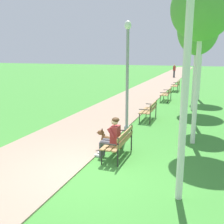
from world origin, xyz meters
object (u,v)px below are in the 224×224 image
(park_bench_far, at_px, (167,93))
(pedestrian_distant, at_px, (174,71))
(park_bench_near, at_px, (119,141))
(dog_brown, at_px, (108,141))
(birch_tree_second, at_px, (202,9))
(birch_tree_third, at_px, (202,10))
(lamp_post_near, at_px, (127,78))
(birch_tree_fourth, at_px, (198,29))
(park_bench_mid, at_px, (149,109))
(park_bench_furthest, at_px, (176,85))
(person_seated_on_near_bench, at_px, (112,136))
(birch_tree_fifth, at_px, (204,17))

(park_bench_far, distance_m, pedestrian_distant, 17.11)
(park_bench_near, bearing_deg, dog_brown, 136.47)
(birch_tree_second, distance_m, birch_tree_third, 2.62)
(lamp_post_near, relative_size, birch_tree_second, 0.77)
(lamp_post_near, distance_m, pedestrian_distant, 24.78)
(birch_tree_fourth, bearing_deg, dog_brown, -107.30)
(lamp_post_near, height_order, pedestrian_distant, lamp_post_near)
(park_bench_mid, bearing_deg, pedestrian_distant, 93.95)
(park_bench_furthest, xyz_separation_m, lamp_post_near, (-0.48, -12.44, 1.66))
(dog_brown, bearing_deg, lamp_post_near, 87.46)
(dog_brown, relative_size, pedestrian_distant, 0.49)
(dog_brown, bearing_deg, birch_tree_third, 59.09)
(park_bench_mid, bearing_deg, birch_tree_second, -51.85)
(dog_brown, height_order, pedestrian_distant, pedestrian_distant)
(dog_brown, bearing_deg, birch_tree_fourth, 72.70)
(person_seated_on_near_bench, xyz_separation_m, birch_tree_second, (2.21, 2.17, 3.74))
(park_bench_far, bearing_deg, pedestrian_distant, 95.27)
(person_seated_on_near_bench, relative_size, pedestrian_distant, 0.76)
(park_bench_near, relative_size, birch_tree_fourth, 0.27)
(person_seated_on_near_bench, distance_m, birch_tree_fourth, 8.86)
(birch_tree_second, height_order, birch_tree_fourth, birch_tree_fourth)
(lamp_post_near, bearing_deg, park_bench_furthest, 87.81)
(birch_tree_second, bearing_deg, birch_tree_third, 92.01)
(park_bench_mid, relative_size, lamp_post_near, 0.36)
(lamp_post_near, bearing_deg, birch_tree_third, 43.71)
(park_bench_far, xyz_separation_m, birch_tree_fifth, (1.90, 1.30, 4.76))
(park_bench_furthest, bearing_deg, person_seated_on_near_bench, -90.79)
(person_seated_on_near_bench, distance_m, birch_tree_fifth, 12.52)
(park_bench_far, relative_size, park_bench_furthest, 1.00)
(park_bench_near, relative_size, lamp_post_near, 0.36)
(birch_tree_second, height_order, pedestrian_distant, birch_tree_second)
(park_bench_mid, bearing_deg, birch_tree_fourth, 59.58)
(park_bench_mid, distance_m, dog_brown, 4.24)
(person_seated_on_near_bench, xyz_separation_m, lamp_post_near, (-0.27, 2.48, 1.50))
(park_bench_mid, xyz_separation_m, park_bench_far, (0.03, 5.33, 0.00))
(park_bench_near, height_order, person_seated_on_near_bench, person_seated_on_near_bench)
(park_bench_mid, height_order, lamp_post_near, lamp_post_near)
(park_bench_mid, distance_m, person_seated_on_near_bench, 4.84)
(park_bench_near, height_order, lamp_post_near, lamp_post_near)
(person_seated_on_near_bench, bearing_deg, park_bench_near, 25.51)
(park_bench_far, distance_m, lamp_post_near, 7.88)
(pedestrian_distant, bearing_deg, birch_tree_fifth, -77.57)
(person_seated_on_near_bench, height_order, birch_tree_fourth, birch_tree_fourth)
(pedestrian_distant, bearing_deg, dog_brown, -87.69)
(lamp_post_near, bearing_deg, park_bench_near, -78.63)
(park_bench_near, relative_size, pedestrian_distant, 0.91)
(park_bench_furthest, distance_m, birch_tree_fourth, 8.14)
(birch_tree_fifth, bearing_deg, birch_tree_second, -88.93)
(park_bench_near, distance_m, pedestrian_distant, 27.15)
(birch_tree_third, distance_m, birch_tree_fourth, 3.16)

